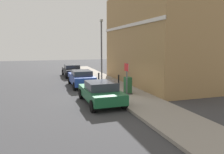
% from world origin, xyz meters
% --- Properties ---
extents(ground, '(80.00, 80.00, 0.00)m').
position_xyz_m(ground, '(0.00, 0.00, 0.00)').
color(ground, '#38383A').
extents(sidewalk, '(2.75, 30.00, 0.15)m').
position_xyz_m(sidewalk, '(1.83, 6.00, 0.07)').
color(sidewalk, gray).
rests_on(sidewalk, ground).
extents(corner_building, '(6.12, 11.94, 8.18)m').
position_xyz_m(corner_building, '(6.21, 3.97, 4.09)').
color(corner_building, '#9E7A4C').
rests_on(corner_building, ground).
extents(car_green, '(2.04, 4.22, 1.34)m').
position_xyz_m(car_green, '(-0.53, -1.15, 0.70)').
color(car_green, '#195933').
rests_on(car_green, ground).
extents(car_blue, '(1.81, 4.20, 1.39)m').
position_xyz_m(car_blue, '(-0.66, 4.61, 0.73)').
color(car_blue, navy).
rests_on(car_blue, ground).
extents(car_black, '(1.92, 4.38, 1.32)m').
position_xyz_m(car_black, '(-0.58, 10.98, 0.70)').
color(car_black, black).
rests_on(car_black, ground).
extents(utility_cabinet, '(0.46, 0.61, 1.15)m').
position_xyz_m(utility_cabinet, '(1.74, 0.17, 0.68)').
color(utility_cabinet, '#1E4C28').
rests_on(utility_cabinet, sidewalk).
extents(bollard_near_cabinet, '(0.14, 0.14, 1.04)m').
position_xyz_m(bollard_near_cabinet, '(1.84, 2.26, 0.70)').
color(bollard_near_cabinet, black).
rests_on(bollard_near_cabinet, sidewalk).
extents(bollard_far_kerb, '(0.14, 0.14, 1.04)m').
position_xyz_m(bollard_far_kerb, '(0.70, 4.01, 0.70)').
color(bollard_far_kerb, black).
rests_on(bollard_far_kerb, sidewalk).
extents(street_sign, '(0.08, 0.60, 2.30)m').
position_xyz_m(street_sign, '(0.80, -1.94, 1.66)').
color(street_sign, '#59595B').
rests_on(street_sign, sidewalk).
extents(lamppost, '(0.20, 0.44, 5.72)m').
position_xyz_m(lamppost, '(1.76, 6.92, 3.30)').
color(lamppost, '#59595B').
rests_on(lamppost, sidewalk).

